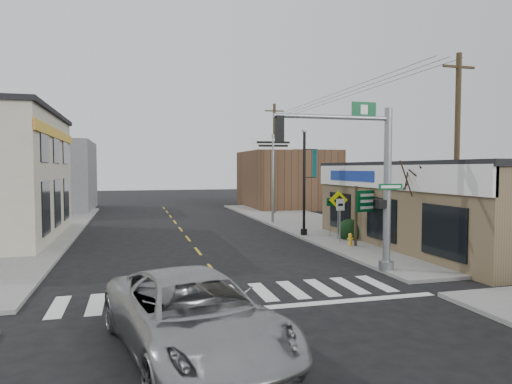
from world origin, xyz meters
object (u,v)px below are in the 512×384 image
object	(u,v)px
traffic_signal_pole	(370,171)
dance_center_sign	(273,156)
utility_pole_near	(457,156)
utility_pole_far	(274,157)
guide_sign	(369,207)
lamp_post	(305,173)
fire_hydrant	(350,239)
suv	(194,315)
bare_tree	(420,169)

from	to	relation	value
traffic_signal_pole	dance_center_sign	size ratio (longest dim) A/B	1.01
utility_pole_near	utility_pole_far	distance (m)	21.39
guide_sign	lamp_post	distance (m)	4.75
fire_hydrant	lamp_post	bearing A→B (deg)	100.84
suv	utility_pole_near	world-z (taller)	utility_pole_near
suv	lamp_post	world-z (taller)	lamp_post
fire_hydrant	utility_pole_far	bearing A→B (deg)	85.24
traffic_signal_pole	bare_tree	size ratio (longest dim) A/B	1.29
lamp_post	bare_tree	size ratio (longest dim) A/B	1.27
lamp_post	suv	bearing A→B (deg)	-129.16
utility_pole_near	utility_pole_far	bearing A→B (deg)	91.54
traffic_signal_pole	fire_hydrant	xyz separation A→B (m)	(1.79, 5.01, -3.34)
suv	traffic_signal_pole	size ratio (longest dim) A/B	0.98
utility_pole_far	fire_hydrant	bearing A→B (deg)	-88.66
lamp_post	traffic_signal_pole	bearing A→B (deg)	-106.36
lamp_post	utility_pole_near	bearing A→B (deg)	-80.80
bare_tree	dance_center_sign	bearing A→B (deg)	98.96
dance_center_sign	lamp_post	bearing A→B (deg)	-84.29
bare_tree	utility_pole_far	bearing A→B (deg)	90.03
suv	dance_center_sign	bearing A→B (deg)	56.79
lamp_post	utility_pole_far	bearing A→B (deg)	70.32
suv	utility_pole_far	bearing A→B (deg)	57.52
bare_tree	guide_sign	bearing A→B (deg)	97.77
guide_sign	dance_center_sign	world-z (taller)	dance_center_sign
dance_center_sign	utility_pole_far	world-z (taller)	utility_pole_far
bare_tree	utility_pole_near	distance (m)	1.55
lamp_post	dance_center_sign	world-z (taller)	dance_center_sign
guide_sign	dance_center_sign	bearing A→B (deg)	81.12
suv	utility_pole_near	bearing A→B (deg)	16.52
lamp_post	dance_center_sign	bearing A→B (deg)	79.84
fire_hydrant	dance_center_sign	size ratio (longest dim) A/B	0.10
lamp_post	utility_pole_far	distance (m)	12.92
guide_sign	utility_pole_near	world-z (taller)	utility_pole_near
fire_hydrant	utility_pole_near	size ratio (longest dim) A/B	0.08
fire_hydrant	bare_tree	world-z (taller)	bare_tree
utility_pole_far	traffic_signal_pole	bearing A→B (deg)	-92.23
traffic_signal_pole	utility_pole_near	distance (m)	4.09
dance_center_sign	utility_pole_near	distance (m)	15.19
fire_hydrant	bare_tree	xyz separation A→B (m)	(1.40, -3.43, 3.43)
traffic_signal_pole	lamp_post	world-z (taller)	traffic_signal_pole
suv	lamp_post	xyz separation A→B (m)	(8.22, 14.72, 2.80)
lamp_post	bare_tree	world-z (taller)	lamp_post
guide_sign	traffic_signal_pole	bearing A→B (deg)	-137.19
suv	fire_hydrant	bearing A→B (deg)	38.15
dance_center_sign	utility_pole_far	xyz separation A→B (m)	(2.15, 6.48, 0.05)
guide_sign	utility_pole_near	distance (m)	5.31
dance_center_sign	utility_pole_near	xyz separation A→B (m)	(3.00, -14.89, -0.40)
fire_hydrant	lamp_post	size ratio (longest dim) A/B	0.10
guide_sign	utility_pole_far	xyz separation A→B (m)	(0.45, 16.80, 2.83)
dance_center_sign	utility_pole_far	size ratio (longest dim) A/B	0.67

